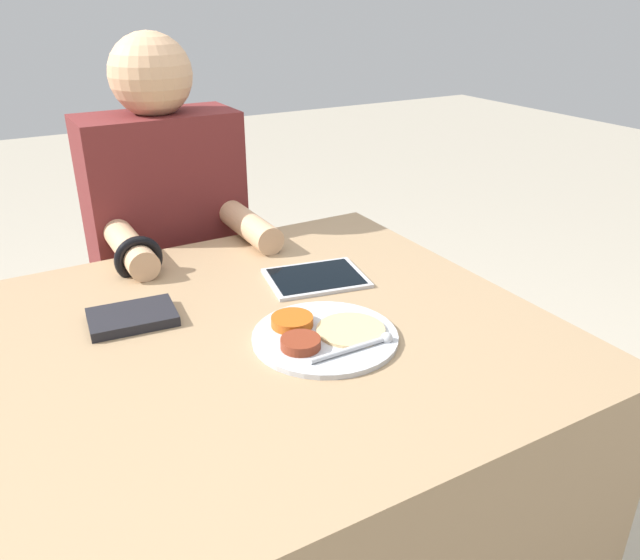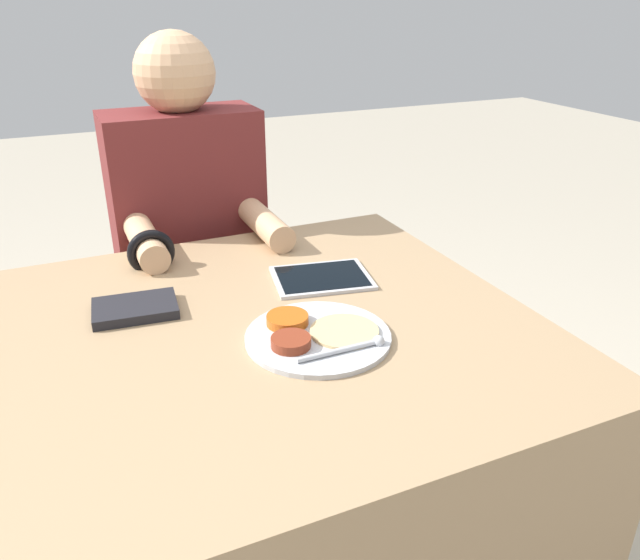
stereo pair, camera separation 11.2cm
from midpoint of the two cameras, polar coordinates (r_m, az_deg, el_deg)
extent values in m
cube|color=#9E7F5B|center=(1.41, -6.70, -18.92)|extent=(1.26, 0.98, 0.77)
cylinder|color=#B7BABF|center=(1.15, 2.62, -5.28)|extent=(0.27, 0.27, 0.01)
cylinder|color=#B75114|center=(1.18, -0.28, -3.71)|extent=(0.08, 0.08, 0.02)
cylinder|color=maroon|center=(1.11, 0.22, -5.74)|extent=(0.07, 0.07, 0.02)
cylinder|color=tan|center=(1.16, 5.03, -4.75)|extent=(0.13, 0.13, 0.01)
cylinder|color=#B7BABF|center=(1.10, 4.69, -6.54)|extent=(0.16, 0.01, 0.01)
sphere|color=#B7BABF|center=(1.13, 8.24, -5.64)|extent=(0.02, 0.02, 0.02)
cube|color=silver|center=(1.28, -14.14, -2.82)|extent=(0.17, 0.13, 0.01)
cube|color=black|center=(1.28, -14.17, -2.59)|extent=(0.17, 0.13, 0.02)
cube|color=#B7B7BC|center=(1.39, 2.47, 0.14)|extent=(0.24, 0.20, 0.01)
cube|color=black|center=(1.38, 2.47, 0.31)|extent=(0.21, 0.18, 0.00)
cube|color=black|center=(2.04, -9.04, -9.19)|extent=(0.37, 0.22, 0.44)
cube|color=maroon|center=(1.80, -10.17, 5.06)|extent=(0.41, 0.20, 0.63)
sphere|color=tan|center=(1.70, -11.25, 18.08)|extent=(0.21, 0.21, 0.21)
cylinder|color=tan|center=(1.55, -13.73, 3.47)|extent=(0.07, 0.27, 0.07)
cylinder|color=tan|center=(1.63, -3.13, 5.17)|extent=(0.07, 0.27, 0.07)
torus|color=black|center=(1.48, -13.10, 2.43)|extent=(0.11, 0.02, 0.11)
camera|label=1|loc=(0.06, -87.42, 1.20)|focal=35.00mm
camera|label=2|loc=(0.06, 92.58, -1.20)|focal=35.00mm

